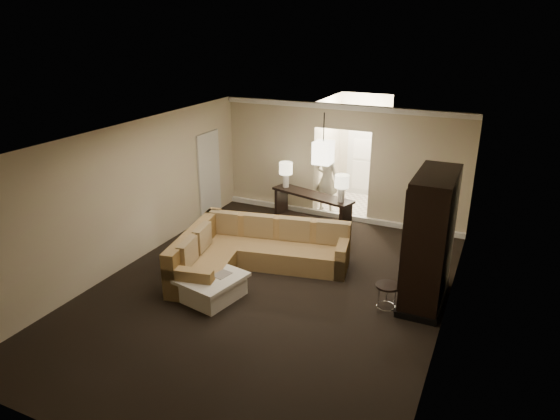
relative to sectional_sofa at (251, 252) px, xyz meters
The scene contains 19 objects.
ground 1.01m from the sectional_sofa, 42.95° to the right, with size 8.00×8.00×0.00m, color black.
wall_back 3.58m from the sectional_sofa, 78.34° to the left, with size 6.00×0.04×2.80m, color beige.
wall_front 4.81m from the sectional_sofa, 81.52° to the right, with size 6.00×0.04×2.80m, color beige.
wall_left 2.61m from the sectional_sofa, 164.39° to the right, with size 0.04×8.00×2.80m, color beige.
wall_right 3.89m from the sectional_sofa, ahead, with size 0.04×8.00×2.80m, color beige.
ceiling 2.62m from the sectional_sofa, 42.95° to the right, with size 6.00×8.00×0.02m, color silver.
crown_molding 4.13m from the sectional_sofa, 78.16° to the left, with size 6.00×0.10×0.12m, color white.
baseboard 3.39m from the sectional_sofa, 78.16° to the left, with size 6.00×0.10×0.12m, color white.
side_door 3.21m from the sectional_sofa, 136.58° to the left, with size 0.05×0.90×2.10m, color silver.
foyer 4.84m from the sectional_sofa, 81.61° to the left, with size 1.44×2.02×2.80m.
sectional_sofa is the anchor object (origin of this frame).
coffee_table 1.27m from the sectional_sofa, 96.83° to the right, with size 1.23×1.23×0.44m.
console_table 2.57m from the sectional_sofa, 83.85° to the left, with size 2.13×1.01×0.80m.
armoire 3.37m from the sectional_sofa, ahead, with size 0.68×1.60×2.30m.
drink_table 2.81m from the sectional_sofa, ahead, with size 0.39×0.39×0.49m.
table_lamp_left 2.94m from the sectional_sofa, 100.19° to the left, with size 0.32×0.32×0.61m.
table_lamp_right 2.70m from the sectional_sofa, 65.85° to the left, with size 0.32×0.32×0.61m.
pendant_light 2.69m from the sectional_sofa, 71.38° to the left, with size 0.38×0.38×1.09m.
person 3.71m from the sectional_sofa, 86.20° to the left, with size 0.67×0.45×1.85m, color beige.
Camera 1 is at (3.53, -7.09, 4.57)m, focal length 32.00 mm.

